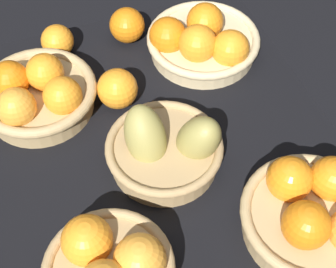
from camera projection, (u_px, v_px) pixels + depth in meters
The scene contains 8 objects.
market_tray at pixel (154, 165), 97.32cm from camera, with size 84.00×72.00×3.00cm, color black.
basket_far_right at pixel (314, 214), 83.90cm from camera, with size 23.70×23.70×11.60cm.
basket_far_left at pixel (202, 41), 110.31cm from camera, with size 24.57×24.57×10.59cm.
basket_near_left at pixel (37, 93), 100.50cm from camera, with size 23.47×23.47×10.76cm.
basket_center_pears at pixel (167, 147), 92.73cm from camera, with size 21.47×22.70×14.76cm.
loose_orange_front_gap at pixel (127, 25), 113.56cm from camera, with size 7.86×7.86×7.86cm, color orange.
loose_orange_back_gap at pixel (117, 89), 101.70cm from camera, with size 8.17×8.17×8.17cm, color orange.
loose_orange_side_gap at pixel (57, 41), 111.00cm from camera, with size 7.11×7.11×7.11cm, color orange.
Camera 1 is at (52.28, -16.58, 82.15)cm, focal length 54.89 mm.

